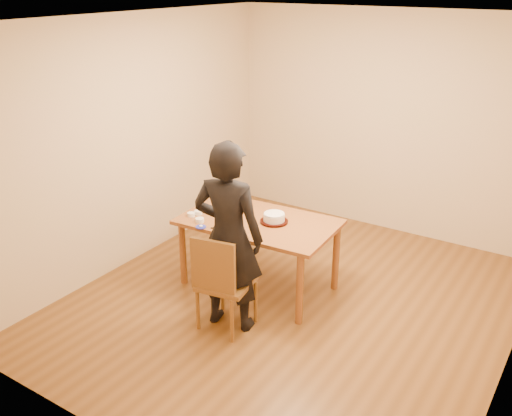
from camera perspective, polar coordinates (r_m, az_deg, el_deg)
The scene contains 16 objects.
room_shell at distance 5.50m, azimuth 5.67°, elevation 4.29°, with size 4.00×4.50×2.70m.
dining_table at distance 5.74m, azimuth 0.27°, elevation -1.41°, with size 1.55×0.92×0.04m, color brown.
dining_chair at distance 5.22m, azimuth -2.98°, elevation -7.47°, with size 0.45×0.45×0.04m, color brown.
cake_plate at distance 5.68m, azimuth 1.82°, elevation -1.35°, with size 0.28×0.28×0.02m, color red.
cake at distance 5.67m, azimuth 1.82°, elevation -0.94°, with size 0.21×0.21×0.07m, color white.
frosting_dome at distance 5.65m, azimuth 1.83°, elevation -0.51°, with size 0.21×0.21×0.03m, color white.
frosting_tub at distance 5.49m, azimuth -2.89°, elevation -1.93°, with size 0.09×0.09×0.08m, color white.
frosting_lid at distance 5.60m, azimuth -5.53°, elevation -1.89°, with size 0.10×0.10×0.01m, color #1A24AC.
frosting_dollop at distance 5.60m, azimuth -5.53°, elevation -1.77°, with size 0.04×0.04×0.02m, color white.
ramekin_green at distance 5.71m, azimuth -5.65°, elevation -1.21°, with size 0.09×0.09×0.04m, color white.
ramekin_yellow at distance 5.90m, azimuth -5.80°, elevation -0.45°, with size 0.08×0.08×0.04m, color white.
ramekin_multi at distance 5.86m, azimuth -6.50°, elevation -0.64°, with size 0.08×0.08×0.04m, color white.
candy_box_pink at distance 6.37m, azimuth -3.65°, elevation 1.31°, with size 0.14×0.07×0.02m, color #BF2D94.
candy_box_green at distance 6.37m, azimuth -3.67°, elevation 1.50°, with size 0.12×0.06×0.02m, color green.
spatula at distance 5.57m, azimuth -3.71°, elevation -1.98°, with size 0.16×0.02×0.01m, color black.
person at distance 5.05m, azimuth -2.78°, elevation -2.94°, with size 0.65×0.43×1.78m, color black.
Camera 1 is at (2.38, -4.31, 3.05)m, focal length 40.00 mm.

